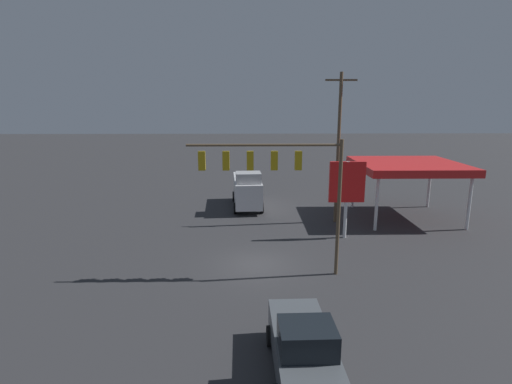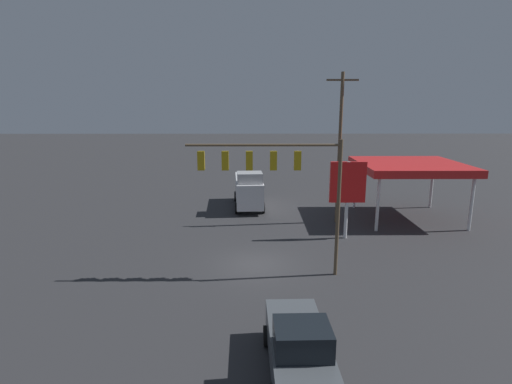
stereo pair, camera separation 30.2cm
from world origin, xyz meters
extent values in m
plane|color=#2D2D30|center=(0.00, 0.00, 0.00)|extent=(200.00, 200.00, 0.00)
cylinder|color=brown|center=(-4.42, 1.51, 3.78)|extent=(0.20, 0.20, 7.55)
cylinder|color=brown|center=(-0.36, 1.51, 7.25)|extent=(8.13, 0.14, 0.14)
cube|color=#B79314|center=(-2.16, 1.51, 6.43)|extent=(0.36, 0.28, 1.00)
sphere|color=#FF4141|center=(-2.16, 1.33, 6.73)|extent=(0.22, 0.22, 0.22)
sphere|color=#392305|center=(-2.16, 1.33, 6.43)|extent=(0.22, 0.22, 0.22)
sphere|color=black|center=(-2.16, 1.33, 6.13)|extent=(0.22, 0.22, 0.22)
cube|color=#B79314|center=(-0.89, 1.51, 6.43)|extent=(0.36, 0.28, 1.00)
sphere|color=#FF4141|center=(-0.89, 1.33, 6.73)|extent=(0.22, 0.22, 0.22)
sphere|color=#392305|center=(-0.89, 1.33, 6.43)|extent=(0.22, 0.22, 0.22)
sphere|color=black|center=(-0.89, 1.33, 6.13)|extent=(0.22, 0.22, 0.22)
cube|color=#B79314|center=(0.37, 1.51, 6.43)|extent=(0.36, 0.28, 1.00)
sphere|color=#FF4141|center=(0.37, 1.33, 6.73)|extent=(0.22, 0.22, 0.22)
sphere|color=#392305|center=(0.37, 1.33, 6.43)|extent=(0.22, 0.22, 0.22)
sphere|color=black|center=(0.37, 1.33, 6.13)|extent=(0.22, 0.22, 0.22)
cube|color=#B79314|center=(1.64, 1.51, 6.43)|extent=(0.36, 0.28, 1.00)
sphere|color=#FF4141|center=(1.64, 1.33, 6.73)|extent=(0.22, 0.22, 0.22)
sphere|color=#392305|center=(1.64, 1.33, 6.43)|extent=(0.22, 0.22, 0.22)
sphere|color=black|center=(1.64, 1.33, 6.13)|extent=(0.22, 0.22, 0.22)
cube|color=#B79314|center=(2.91, 1.51, 6.43)|extent=(0.36, 0.28, 1.00)
sphere|color=#FF4141|center=(2.91, 1.33, 6.73)|extent=(0.22, 0.22, 0.22)
sphere|color=#392305|center=(2.91, 1.33, 6.43)|extent=(0.22, 0.22, 0.22)
sphere|color=black|center=(2.91, 1.33, 6.13)|extent=(0.22, 0.22, 0.22)
cylinder|color=brown|center=(-6.51, -8.51, 5.82)|extent=(0.26, 0.26, 11.64)
cube|color=brown|center=(-6.51, -8.51, 11.04)|extent=(2.40, 0.14, 0.14)
cube|color=red|center=(-12.54, -9.61, 4.35)|extent=(8.17, 7.96, 0.60)
cube|color=red|center=(-12.54, -13.61, 4.35)|extent=(8.17, 0.06, 0.36)
cylinder|color=silver|center=(-16.03, -12.99, 2.03)|extent=(0.24, 0.24, 4.05)
cylinder|color=silver|center=(-9.06, -12.99, 2.03)|extent=(0.24, 0.24, 4.05)
cylinder|color=silver|center=(-16.03, -6.23, 2.03)|extent=(0.24, 0.24, 4.05)
cylinder|color=silver|center=(-9.06, -6.23, 2.03)|extent=(0.24, 0.24, 4.05)
cylinder|color=silver|center=(-6.35, -4.62, 2.73)|extent=(0.24, 0.24, 5.47)
cube|color=red|center=(-6.35, -4.62, 4.04)|extent=(2.49, 0.24, 2.85)
cube|color=black|center=(-6.35, -4.75, 4.04)|extent=(1.74, 0.04, 1.00)
cube|color=#474C51|center=(-1.40, 9.82, 0.95)|extent=(2.12, 5.24, 1.10)
cube|color=black|center=(-1.42, 10.72, 1.95)|extent=(1.88, 1.64, 0.90)
cylinder|color=black|center=(-2.38, 8.11, 0.40)|extent=(0.24, 0.80, 0.80)
cylinder|color=black|center=(-0.34, 8.15, 0.40)|extent=(0.24, 0.80, 0.80)
cube|color=silver|center=(0.60, -13.30, 1.58)|extent=(2.71, 6.93, 2.20)
cube|color=#BABABC|center=(0.48, -11.20, 3.13)|extent=(2.22, 1.92, 0.90)
cylinder|color=black|center=(-0.70, -11.16, 0.48)|extent=(0.28, 0.97, 0.96)
cylinder|color=black|center=(1.64, -11.02, 0.48)|extent=(0.28, 0.97, 0.96)
cylinder|color=black|center=(-0.43, -15.57, 0.48)|extent=(0.28, 0.97, 0.96)
cylinder|color=black|center=(1.91, -15.43, 0.48)|extent=(0.28, 0.97, 0.96)
camera|label=1|loc=(0.46, 22.28, 9.45)|focal=28.00mm
camera|label=2|loc=(0.16, 22.29, 9.45)|focal=28.00mm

